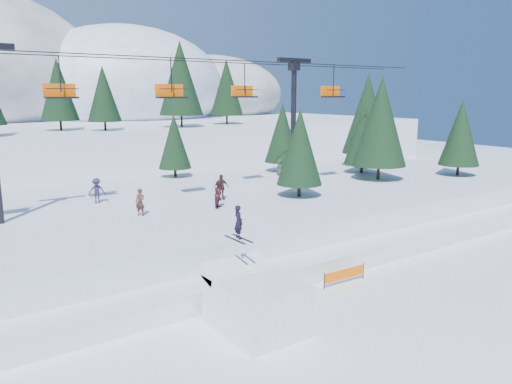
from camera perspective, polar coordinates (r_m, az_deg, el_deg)
ground at (r=21.40m, az=7.24°, el=-16.75°), size 160.00×160.00×0.00m
mid_shelf at (r=35.51m, az=-12.47°, el=-3.35°), size 70.00×22.00×2.50m
berm at (r=27.10m, az=-4.22°, el=-9.25°), size 70.00×6.00×1.10m
jump_kicker at (r=21.98m, az=-0.05°, el=-12.42°), size 3.23×4.42×5.17m
chairlift at (r=34.88m, az=-11.41°, el=9.85°), size 46.00×3.21×10.28m
conifer_stand at (r=37.45m, az=-6.45°, el=6.35°), size 60.78×17.55×9.53m
distant_skiers at (r=34.33m, az=-13.47°, el=-0.25°), size 32.82×9.31×1.86m
banner_near at (r=27.33m, az=10.08°, el=-9.24°), size 2.86×0.13×0.90m
banner_far at (r=31.99m, az=14.88°, el=-6.40°), size 2.81×0.60×0.90m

